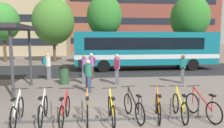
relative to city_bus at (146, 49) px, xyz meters
The scene contains 26 objects.
ground 12.02m from the city_bus, 111.05° to the right, with size 200.00×200.00×0.00m, color #6B605B.
bus_lane_asphalt 4.62m from the city_bus, behind, with size 80.00×7.20×0.01m, color #232326.
city_bus is the anchor object (origin of this frame).
bike_rack 11.81m from the city_bus, 110.23° to the right, with size 6.72×0.21×0.70m.
parked_bicycle_white_0 13.02m from the city_bus, 122.73° to the right, with size 0.52×1.72×0.99m.
parked_bicycle_silver_1 12.57m from the city_bus, 119.95° to the right, with size 0.52×1.72×0.99m.
parked_bicycle_red_2 12.36m from the city_bus, 116.84° to the right, with size 0.52×1.72×0.99m.
parked_bicycle_orange_3 12.07m from the city_bus, 113.80° to the right, with size 0.52×1.72×0.99m.
parked_bicycle_yellow_4 11.88m from the city_bus, 110.23° to the right, with size 0.52×1.72×0.99m.
parked_bicycle_black_5 11.48m from the city_bus, 107.03° to the right, with size 0.54×1.70×0.99m.
parked_bicycle_orange_6 11.33m from the city_bus, 102.99° to the right, with size 0.59×1.69×0.99m.
parked_bicycle_yellow_7 11.23m from the city_bus, 99.30° to the right, with size 0.52×1.72×0.99m.
parked_bicycle_red_8 11.18m from the city_bus, 95.39° to the right, with size 0.53×1.70×0.99m.
commuter_teal_pack_0 8.83m from the city_bus, 123.73° to the right, with size 0.49×0.60×1.62m.
commuter_teal_pack_1 8.53m from the city_bus, 152.39° to the right, with size 0.61×0.54×1.73m.
commuter_teal_pack_2 5.90m from the city_bus, 83.53° to the right, with size 0.50×0.60×1.69m.
commuter_black_pack_3 7.52m from the city_bus, 133.76° to the right, with size 0.54×0.36×1.71m.
commuter_maroon_pack_4 6.23m from the city_bus, 139.68° to the right, with size 0.49×0.60×1.72m.
commuter_maroon_pack_5 6.64m from the city_bus, 119.57° to the right, with size 0.41×0.57×1.77m.
trash_bin 8.36m from the city_bus, 139.75° to the right, with size 0.55×0.55×1.03m.
street_tree_0 5.58m from the city_bus, 137.14° to the left, with size 3.45×3.45×6.91m.
street_tree_1 6.94m from the city_bus, 30.74° to the left, with size 3.92×3.92×7.08m.
street_tree_2 11.81m from the city_bus, 142.11° to the left, with size 4.72×4.72×7.28m.
street_tree_3 16.70m from the city_bus, 153.36° to the left, with size 3.62×3.62×6.72m.
building_left_wing 29.86m from the city_bus, 132.79° to the left, with size 22.37×11.47×14.64m.
building_centre_block 28.26m from the city_bus, 93.95° to the left, with size 18.37×10.51×11.83m.
Camera 1 is at (-0.40, -6.16, 2.61)m, focal length 32.69 mm.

